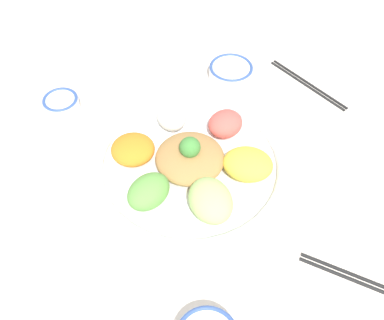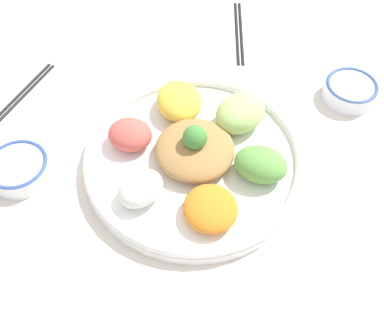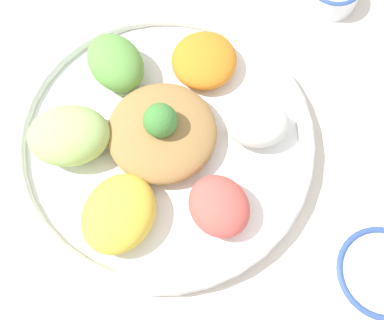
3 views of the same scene
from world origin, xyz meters
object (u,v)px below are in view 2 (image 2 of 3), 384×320
chopsticks_pair_near (239,31)px  chopsticks_pair_far (17,99)px  salad_platter (195,154)px  sauce_bowl_dark (350,90)px  sauce_bowl_red (19,168)px

chopsticks_pair_near → chopsticks_pair_far: 0.51m
salad_platter → chopsticks_pair_far: bearing=21.8°
chopsticks_pair_far → chopsticks_pair_near: bearing=-39.3°
chopsticks_pair_near → sauce_bowl_dark: bearing=-133.5°
sauce_bowl_red → salad_platter: bearing=-129.7°
chopsticks_pair_near → sauce_bowl_red: bearing=135.7°
salad_platter → chopsticks_pair_far: size_ratio=1.76×
chopsticks_pair_far → sauce_bowl_red: bearing=-138.5°
salad_platter → sauce_bowl_red: bearing=50.3°
sauce_bowl_dark → chopsticks_pair_near: sauce_bowl_dark is taller
salad_platter → chopsticks_pair_near: bearing=-60.0°
sauce_bowl_red → chopsticks_pair_near: size_ratio=0.62×
sauce_bowl_red → sauce_bowl_dark: sauce_bowl_dark is taller
sauce_bowl_red → chopsticks_pair_near: 0.57m
sauce_bowl_red → chopsticks_pair_near: sauce_bowl_red is taller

